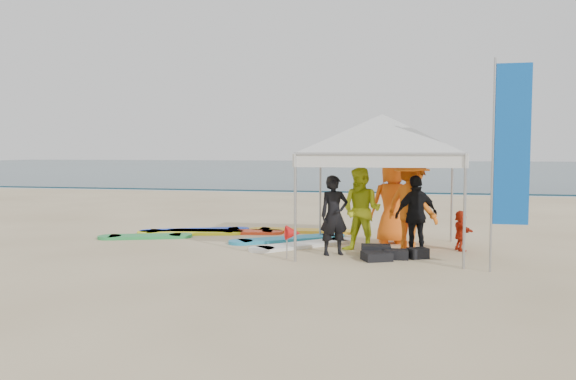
% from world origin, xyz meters
% --- Properties ---
extents(ground, '(120.00, 120.00, 0.00)m').
position_xyz_m(ground, '(0.00, 0.00, 0.00)').
color(ground, beige).
rests_on(ground, ground).
extents(ocean, '(160.00, 84.00, 0.08)m').
position_xyz_m(ocean, '(0.00, 60.00, 0.04)').
color(ocean, '#0C2633').
rests_on(ocean, ground).
extents(shoreline_foam, '(160.00, 1.20, 0.01)m').
position_xyz_m(shoreline_foam, '(0.00, 18.20, 0.00)').
color(shoreline_foam, silver).
rests_on(shoreline_foam, ground).
extents(person_black_a, '(0.68, 0.60, 1.57)m').
position_xyz_m(person_black_a, '(1.27, 1.66, 0.78)').
color(person_black_a, black).
rests_on(person_black_a, ground).
extents(person_yellow, '(1.00, 0.88, 1.71)m').
position_xyz_m(person_yellow, '(1.78, 2.05, 0.86)').
color(person_yellow, '#C1D21D').
rests_on(person_yellow, ground).
extents(person_orange_a, '(1.40, 1.34, 1.91)m').
position_xyz_m(person_orange_a, '(2.76, 2.42, 0.95)').
color(person_orange_a, orange).
rests_on(person_orange_a, ground).
extents(person_black_b, '(0.99, 0.79, 1.57)m').
position_xyz_m(person_black_b, '(2.85, 2.06, 0.78)').
color(person_black_b, black).
rests_on(person_black_b, ground).
extents(person_orange_b, '(1.02, 0.82, 1.82)m').
position_xyz_m(person_orange_b, '(2.33, 3.27, 0.91)').
color(person_orange_b, orange).
rests_on(person_orange_b, ground).
extents(person_seated, '(0.44, 0.81, 0.83)m').
position_xyz_m(person_seated, '(3.75, 2.68, 0.41)').
color(person_seated, red).
rests_on(person_seated, ground).
extents(canopy_tent, '(4.22, 4.22, 3.18)m').
position_xyz_m(canopy_tent, '(2.15, 2.33, 2.77)').
color(canopy_tent, '#A5A5A8').
rests_on(canopy_tent, ground).
extents(feather_flag, '(0.60, 0.04, 3.58)m').
position_xyz_m(feather_flag, '(4.33, 0.66, 2.11)').
color(feather_flag, '#A5A5A8').
rests_on(feather_flag, ground).
extents(marker_pennant, '(0.28, 0.28, 0.64)m').
position_xyz_m(marker_pennant, '(0.57, 1.08, 0.49)').
color(marker_pennant, '#A5A5A8').
rests_on(marker_pennant, ground).
extents(gear_pile, '(1.31, 0.92, 0.22)m').
position_xyz_m(gear_pile, '(2.30, 1.53, 0.10)').
color(gear_pile, black).
rests_on(gear_pile, ground).
extents(surfboard_spread, '(5.65, 3.31, 0.07)m').
position_xyz_m(surfboard_spread, '(-1.29, 3.58, 0.04)').
color(surfboard_spread, red).
rests_on(surfboard_spread, ground).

